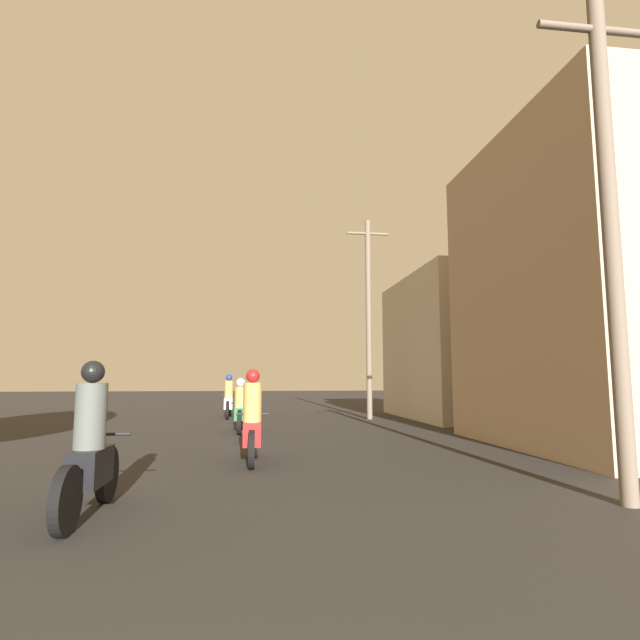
% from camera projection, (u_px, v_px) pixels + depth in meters
% --- Properties ---
extents(motorcycle_black, '(0.60, 1.96, 1.64)m').
position_uv_depth(motorcycle_black, '(90.00, 453.00, 5.30)').
color(motorcycle_black, black).
rests_on(motorcycle_black, ground_plane).
extents(motorcycle_red, '(0.60, 1.90, 1.62)m').
position_uv_depth(motorcycle_red, '(252.00, 425.00, 8.71)').
color(motorcycle_red, black).
rests_on(motorcycle_red, ground_plane).
extents(motorcycle_green, '(0.60, 1.96, 1.46)m').
position_uv_depth(motorcycle_green, '(240.00, 410.00, 13.62)').
color(motorcycle_green, black).
rests_on(motorcycle_green, ground_plane).
extents(motorcycle_white, '(0.60, 2.15, 1.61)m').
position_uv_depth(motorcycle_white, '(229.00, 400.00, 18.61)').
color(motorcycle_white, black).
rests_on(motorcycle_white, ground_plane).
extents(building_right_near, '(4.66, 6.00, 6.84)m').
position_uv_depth(building_right_near, '(604.00, 288.00, 10.94)').
color(building_right_near, tan).
rests_on(building_right_near, ground_plane).
extents(building_right_far, '(4.01, 6.91, 5.24)m').
position_uv_depth(building_right_far, '(458.00, 347.00, 18.75)').
color(building_right_far, beige).
rests_on(building_right_far, ground_plane).
extents(utility_pole_near, '(1.60, 0.20, 6.39)m').
position_uv_depth(utility_pole_near, '(610.00, 222.00, 6.08)').
color(utility_pole_near, '#6B5B4C').
rests_on(utility_pole_near, ground_plane).
extents(utility_pole_far, '(1.60, 0.20, 7.36)m').
position_uv_depth(utility_pole_far, '(369.00, 313.00, 18.36)').
color(utility_pole_far, '#6B5B4C').
rests_on(utility_pole_far, ground_plane).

